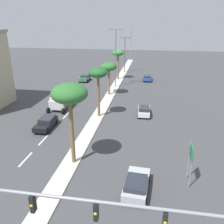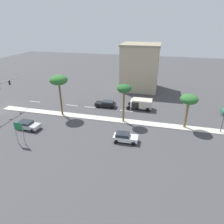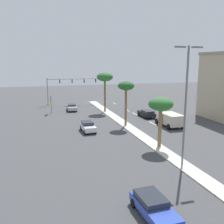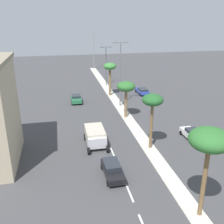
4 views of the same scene
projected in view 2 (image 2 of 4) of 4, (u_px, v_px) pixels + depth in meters
The scene contains 15 objects.
ground_plane at pixel (150, 124), 36.98m from camera, with size 160.00×160.00×0.00m, color #424244.
median_curb at pixel (202, 130), 35.00m from camera, with size 1.80×81.21×0.12m, color beige.
lane_stripe_mid at pixel (35, 102), 47.28m from camera, with size 0.20×2.80×0.01m, color silver.
lane_stripe_trailing at pixel (72, 105), 45.20m from camera, with size 0.20×2.80×0.01m, color silver.
lane_stripe_leading at pixel (90, 107), 44.23m from camera, with size 0.20×2.80×0.01m, color silver.
lane_stripe_center at pixel (126, 111), 42.46m from camera, with size 0.20×2.80×0.01m, color silver.
directional_road_sign at pixel (19, 129), 29.99m from camera, with size 0.10×1.42×3.75m.
commercial_building at pixel (140, 67), 53.83m from camera, with size 9.46×10.06×12.23m.
palm_tree_right at pixel (59, 81), 37.51m from camera, with size 3.41×3.41×8.22m.
palm_tree_leading at pixel (124, 90), 35.23m from camera, with size 2.67×2.67×7.30m.
palm_tree_near at pixel (189, 100), 33.67m from camera, with size 3.02×3.02×6.18m.
sedan_white_rear at pixel (125, 137), 31.38m from camera, with size 1.98×3.93×1.49m.
sedan_black_left at pixel (106, 104), 44.12m from camera, with size 2.06×4.60×1.40m.
sedan_silver_leading at pixel (28, 125), 35.16m from camera, with size 2.28×4.29×1.39m.
box_truck at pixel (140, 103), 42.96m from camera, with size 2.71×5.32×2.20m.
Camera 2 is at (33.35, 32.45, 17.63)m, focal length 31.69 mm.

